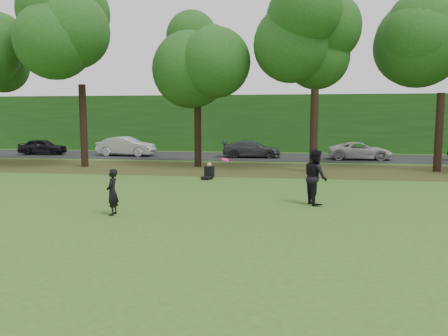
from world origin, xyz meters
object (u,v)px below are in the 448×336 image
object	(u,v)px
player_left	(112,192)
seated_person	(209,173)
frisbee	(225,160)
player_right	(315,177)

from	to	relation	value
player_left	seated_person	bearing A→B (deg)	164.15
frisbee	player_right	bearing A→B (deg)	28.21
player_left	frisbee	size ratio (longest dim) A/B	4.32
player_left	player_right	size ratio (longest dim) A/B	0.75
player_right	frisbee	bearing A→B (deg)	99.65
player_left	player_right	xyz separation A→B (m)	(6.53, 2.72, 0.25)
player_right	seated_person	bearing A→B (deg)	22.86
player_left	player_right	distance (m)	7.08
player_right	seated_person	xyz separation A→B (m)	(-4.96, 5.62, -0.68)
player_left	frisbee	xyz separation A→B (m)	(3.49, 1.08, 0.99)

